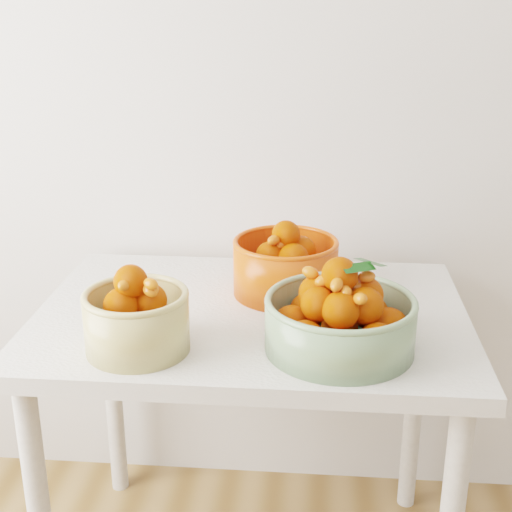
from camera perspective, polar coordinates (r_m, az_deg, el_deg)
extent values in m
cube|color=silver|center=(1.93, 12.84, 16.91)|extent=(4.00, 0.04, 2.70)
cube|color=silver|center=(1.68, -0.36, -5.01)|extent=(1.00, 0.70, 0.04)
cylinder|color=silver|center=(2.18, -11.38, -10.20)|extent=(0.05, 0.05, 0.71)
cylinder|color=silver|center=(2.12, 12.55, -11.19)|extent=(0.05, 0.05, 0.71)
cylinder|color=tan|center=(1.49, -9.51, -5.29)|extent=(0.28, 0.28, 0.12)
torus|color=tan|center=(1.46, -9.64, -3.12)|extent=(0.29, 0.29, 0.02)
sphere|color=#D1660C|center=(1.48, -7.42, -5.83)|extent=(0.07, 0.07, 0.07)
sphere|color=#D1660C|center=(1.54, -9.07, -4.83)|extent=(0.07, 0.07, 0.07)
sphere|color=#D1660C|center=(1.51, -11.49, -5.57)|extent=(0.07, 0.07, 0.07)
sphere|color=#E53C00|center=(1.44, -10.04, -6.64)|extent=(0.07, 0.07, 0.07)
sphere|color=#E53C00|center=(1.49, -9.48, -5.71)|extent=(0.07, 0.07, 0.07)
sphere|color=#E53C00|center=(1.48, -8.49, -3.53)|extent=(0.07, 0.07, 0.07)
sphere|color=#E53C00|center=(1.46, -10.76, -3.90)|extent=(0.07, 0.07, 0.07)
sphere|color=#E53C00|center=(1.45, -9.99, -2.01)|extent=(0.07, 0.07, 0.07)
ellipsoid|color=#E15415|center=(1.43, -10.45, -2.30)|extent=(0.04, 0.04, 0.03)
ellipsoid|color=#E15415|center=(1.46, -10.79, -3.25)|extent=(0.05, 0.04, 0.04)
ellipsoid|color=#E15415|center=(1.43, -8.48, -2.77)|extent=(0.05, 0.04, 0.03)
ellipsoid|color=#E15415|center=(1.43, -8.39, -2.73)|extent=(0.04, 0.04, 0.04)
ellipsoid|color=#E15415|center=(1.41, -8.42, -2.23)|extent=(0.04, 0.04, 0.03)
cylinder|color=gray|center=(1.48, 6.72, -5.52)|extent=(0.40, 0.40, 0.11)
torus|color=gray|center=(1.46, 6.80, -3.60)|extent=(0.40, 0.40, 0.01)
sphere|color=#E53C00|center=(1.49, 10.53, -5.66)|extent=(0.08, 0.08, 0.08)
sphere|color=#E53C00|center=(1.55, 9.18, -4.53)|extent=(0.08, 0.08, 0.08)
sphere|color=#E53C00|center=(1.57, 6.53, -4.05)|extent=(0.08, 0.08, 0.08)
sphere|color=#E53C00|center=(1.55, 4.13, -4.38)|extent=(0.08, 0.08, 0.08)
sphere|color=#E53C00|center=(1.48, 2.87, -5.48)|extent=(0.08, 0.08, 0.08)
sphere|color=#E53C00|center=(1.42, 3.95, -6.77)|extent=(0.08, 0.08, 0.08)
sphere|color=#E53C00|center=(1.39, 6.94, -7.38)|extent=(0.07, 0.07, 0.07)
sphere|color=#E53C00|center=(1.43, 9.70, -6.86)|extent=(0.08, 0.08, 0.08)
sphere|color=#E53C00|center=(1.48, 6.71, -5.61)|extent=(0.08, 0.08, 0.08)
sphere|color=#E53C00|center=(1.48, 8.65, -3.12)|extent=(0.08, 0.08, 0.08)
sphere|color=#E53C00|center=(1.51, 6.64, -2.63)|extent=(0.08, 0.08, 0.08)
sphere|color=#E53C00|center=(1.48, 4.93, -3.00)|extent=(0.08, 0.08, 0.08)
sphere|color=#E53C00|center=(1.43, 4.99, -3.87)|extent=(0.07, 0.07, 0.07)
sphere|color=#E53C00|center=(1.41, 6.79, -4.34)|extent=(0.08, 0.08, 0.08)
sphere|color=#E53C00|center=(1.44, 8.72, -3.94)|extent=(0.08, 0.08, 0.08)
sphere|color=#E53C00|center=(1.44, 6.71, -1.52)|extent=(0.07, 0.07, 0.07)
ellipsoid|color=#E15415|center=(1.45, 8.85, -1.64)|extent=(0.04, 0.04, 0.03)
ellipsoid|color=#E15415|center=(1.44, 5.41, -2.01)|extent=(0.04, 0.03, 0.04)
ellipsoid|color=#E15415|center=(1.41, 7.17, -2.85)|extent=(0.03, 0.04, 0.03)
ellipsoid|color=#E15415|center=(1.47, 6.63, -0.82)|extent=(0.03, 0.04, 0.03)
ellipsoid|color=#E15415|center=(1.40, 6.48, -2.31)|extent=(0.04, 0.05, 0.04)
ellipsoid|color=#E15415|center=(1.38, 8.35, -3.42)|extent=(0.04, 0.05, 0.04)
ellipsoid|color=#E15415|center=(1.45, 6.04, -1.38)|extent=(0.05, 0.04, 0.03)
ellipsoid|color=#E15415|center=(1.45, 6.87, -2.81)|extent=(0.04, 0.05, 0.04)
ellipsoid|color=#E15415|center=(1.46, 4.38, -1.33)|extent=(0.05, 0.04, 0.04)
ellipsoid|color=#E15415|center=(1.45, 7.51, -1.93)|extent=(0.04, 0.03, 0.03)
ellipsoid|color=#E15415|center=(1.46, 8.14, -2.50)|extent=(0.04, 0.04, 0.03)
ellipsoid|color=#E15415|center=(1.45, 7.48, -1.96)|extent=(0.04, 0.04, 0.03)
ellipsoid|color=#E15415|center=(1.43, 6.57, -2.11)|extent=(0.04, 0.05, 0.03)
cylinder|color=#F13F10|center=(1.74, 2.37, -0.95)|extent=(0.28, 0.28, 0.13)
torus|color=#F13F10|center=(1.72, 2.40, 1.11)|extent=(0.28, 0.28, 0.01)
sphere|color=#D1660C|center=(1.75, 4.86, -1.59)|extent=(0.07, 0.07, 0.07)
sphere|color=#E53C00|center=(1.81, 3.76, -0.83)|extent=(0.07, 0.07, 0.07)
sphere|color=#E53C00|center=(1.81, 1.34, -0.72)|extent=(0.07, 0.07, 0.07)
sphere|color=#E53C00|center=(1.76, -0.13, -1.44)|extent=(0.07, 0.07, 0.07)
sphere|color=#E53C00|center=(1.69, 1.03, -2.34)|extent=(0.08, 0.08, 0.08)
sphere|color=#E53C00|center=(1.69, 3.47, -2.42)|extent=(0.07, 0.07, 0.07)
sphere|color=#E53C00|center=(1.75, 2.36, -1.54)|extent=(0.07, 0.07, 0.07)
sphere|color=#E53C00|center=(1.75, 3.59, 0.41)|extent=(0.08, 0.08, 0.08)
sphere|color=#E53C00|center=(1.77, 1.84, 0.63)|extent=(0.07, 0.07, 0.07)
sphere|color=#E53C00|center=(1.71, 1.10, 0.02)|extent=(0.07, 0.07, 0.07)
sphere|color=#E53C00|center=(1.69, 3.02, -0.25)|extent=(0.08, 0.08, 0.08)
sphere|color=#E53C00|center=(1.72, 2.42, 1.72)|extent=(0.07, 0.07, 0.07)
ellipsoid|color=#E15415|center=(1.73, 2.72, 1.06)|extent=(0.05, 0.04, 0.04)
ellipsoid|color=#E15415|center=(1.72, 2.36, 1.64)|extent=(0.04, 0.04, 0.04)
ellipsoid|color=#E15415|center=(1.71, 2.52, 1.56)|extent=(0.04, 0.05, 0.04)
ellipsoid|color=#E15415|center=(1.73, 1.92, 1.12)|extent=(0.04, 0.04, 0.03)
ellipsoid|color=#E15415|center=(1.73, 2.62, 1.75)|extent=(0.04, 0.04, 0.03)
ellipsoid|color=#E15415|center=(1.72, 2.11, 0.76)|extent=(0.05, 0.04, 0.03)
ellipsoid|color=#E15415|center=(1.69, 1.42, 1.26)|extent=(0.04, 0.05, 0.03)
ellipsoid|color=#E15415|center=(1.71, 2.09, 0.92)|extent=(0.04, 0.05, 0.03)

